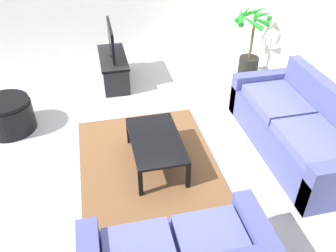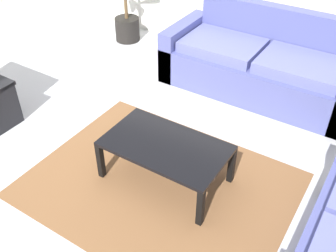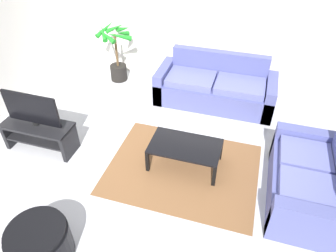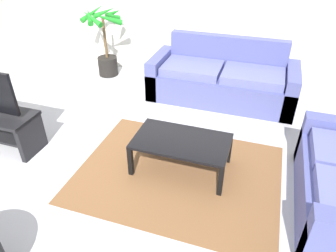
{
  "view_description": "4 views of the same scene",
  "coord_description": "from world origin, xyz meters",
  "px_view_note": "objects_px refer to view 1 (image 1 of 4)",
  "views": [
    {
      "loc": [
        3.85,
        -0.15,
        3.0
      ],
      "look_at": [
        0.6,
        0.6,
        0.58
      ],
      "focal_mm": 37.46,
      "sensor_mm": 36.0,
      "label": 1
    },
    {
      "loc": [
        1.91,
        -1.62,
        2.46
      ],
      "look_at": [
        0.48,
        0.62,
        0.43
      ],
      "focal_mm": 41.67,
      "sensor_mm": 36.0,
      "label": 2
    },
    {
      "loc": [
        1.3,
        -2.83,
        3.39
      ],
      "look_at": [
        0.27,
        0.58,
        0.58
      ],
      "focal_mm": 33.14,
      "sensor_mm": 36.0,
      "label": 3
    },
    {
      "loc": [
        1.29,
        -2.18,
        2.34
      ],
      "look_at": [
        0.45,
        0.34,
        0.61
      ],
      "focal_mm": 33.23,
      "sensor_mm": 36.0,
      "label": 4
    }
  ],
  "objects_px": {
    "tv_stand": "(113,65)",
    "potted_palm": "(251,45)",
    "tv": "(111,40)",
    "couch_main": "(297,130)",
    "ottoman": "(8,115)",
    "coffee_table": "(156,142)"
  },
  "relations": [
    {
      "from": "tv_stand",
      "to": "potted_palm",
      "type": "bearing_deg",
      "value": 83.63
    },
    {
      "from": "potted_palm",
      "to": "tv",
      "type": "bearing_deg",
      "value": -96.37
    },
    {
      "from": "couch_main",
      "to": "ottoman",
      "type": "bearing_deg",
      "value": -109.29
    },
    {
      "from": "couch_main",
      "to": "ottoman",
      "type": "distance_m",
      "value": 3.93
    },
    {
      "from": "couch_main",
      "to": "ottoman",
      "type": "height_order",
      "value": "couch_main"
    },
    {
      "from": "couch_main",
      "to": "potted_palm",
      "type": "bearing_deg",
      "value": 173.04
    },
    {
      "from": "couch_main",
      "to": "tv_stand",
      "type": "xyz_separation_m",
      "value": [
        -2.4,
        -2.12,
        0.01
      ]
    },
    {
      "from": "couch_main",
      "to": "tv",
      "type": "distance_m",
      "value": 3.23
    },
    {
      "from": "tv_stand",
      "to": "tv",
      "type": "bearing_deg",
      "value": 89.52
    },
    {
      "from": "couch_main",
      "to": "tv",
      "type": "height_order",
      "value": "tv"
    },
    {
      "from": "tv",
      "to": "couch_main",
      "type": "bearing_deg",
      "value": 41.48
    },
    {
      "from": "tv_stand",
      "to": "potted_palm",
      "type": "xyz_separation_m",
      "value": [
        0.27,
        2.38,
        0.26
      ]
    },
    {
      "from": "tv_stand",
      "to": "potted_palm",
      "type": "relative_size",
      "value": 0.91
    },
    {
      "from": "tv_stand",
      "to": "ottoman",
      "type": "bearing_deg",
      "value": -55.35
    },
    {
      "from": "couch_main",
      "to": "tv",
      "type": "bearing_deg",
      "value": -138.52
    },
    {
      "from": "potted_palm",
      "to": "ottoman",
      "type": "distance_m",
      "value": 4.07
    },
    {
      "from": "couch_main",
      "to": "potted_palm",
      "type": "height_order",
      "value": "potted_palm"
    },
    {
      "from": "potted_palm",
      "to": "ottoman",
      "type": "height_order",
      "value": "potted_palm"
    },
    {
      "from": "tv",
      "to": "ottoman",
      "type": "distance_m",
      "value": 2.01
    },
    {
      "from": "tv_stand",
      "to": "tv",
      "type": "relative_size",
      "value": 1.23
    },
    {
      "from": "couch_main",
      "to": "tv_stand",
      "type": "relative_size",
      "value": 1.99
    },
    {
      "from": "tv_stand",
      "to": "coffee_table",
      "type": "height_order",
      "value": "tv_stand"
    }
  ]
}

